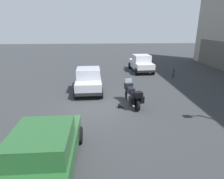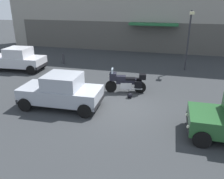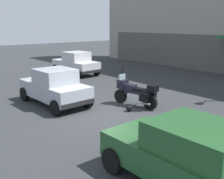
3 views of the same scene
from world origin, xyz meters
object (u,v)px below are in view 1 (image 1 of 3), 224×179
Objects in this scene: helmet at (120,105)px; car_hatchback_near at (141,63)px; car_sedan_far at (43,156)px; motorcycle at (132,95)px; bollard_curbside at (173,72)px; car_wagon_end at (89,80)px.

car_hatchback_near reaches higher than helmet.
motorcycle is at bearing -33.42° from car_sedan_far.
motorcycle is 7.60m from bollard_curbside.
helmet is 0.07× the size of car_wagon_end.
car_hatchback_near is at bearing -41.76° from car_wagon_end.
car_sedan_far is (13.75, -5.69, -0.03)m from car_hatchback_near.
helmet is 0.33× the size of bollard_curbside.
car_hatchback_near is at bearing -22.95° from car_sedan_far.
car_sedan_far is (4.99, -2.75, 0.64)m from helmet.
car_hatchback_near is 1.01× the size of car_wagon_end.
car_hatchback_near is 7.54m from car_wagon_end.
car_hatchback_near is at bearing -135.01° from bollard_curbside.
bollard_curbside is at bearing -138.43° from car_hatchback_near.
car_hatchback_near reaches higher than bollard_curbside.
car_wagon_end is (-2.61, -2.58, 0.19)m from motorcycle.
motorcycle is 3.68m from car_wagon_end.
car_hatchback_near is at bearing -24.83° from motorcycle.
helmet is (0.35, -0.71, -0.48)m from motorcycle.
car_wagon_end is at bearing -64.65° from bollard_curbside.
motorcycle is 0.49× the size of car_sedan_far.
car_wagon_end is at bearing -147.71° from helmet.
car_sedan_far is at bearing 137.07° from motorcycle.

